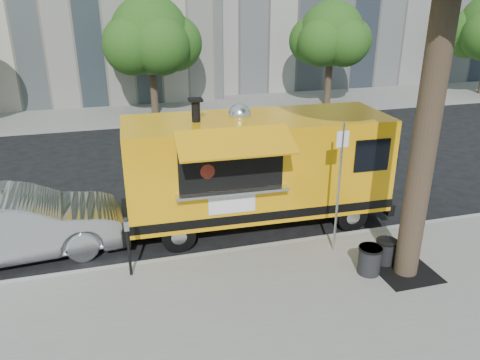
# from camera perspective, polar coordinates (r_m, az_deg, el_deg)

# --- Properties ---
(ground) EXTENTS (120.00, 120.00, 0.00)m
(ground) POSITION_cam_1_polar(r_m,az_deg,el_deg) (11.90, 1.17, -6.47)
(ground) COLOR black
(ground) RESTS_ON ground
(sidewalk) EXTENTS (60.00, 6.00, 0.15)m
(sidewalk) POSITION_cam_1_polar(r_m,az_deg,el_deg) (8.75, 9.12, -18.01)
(sidewalk) COLOR gray
(sidewalk) RESTS_ON ground
(curb) EXTENTS (60.00, 0.14, 0.16)m
(curb) POSITION_cam_1_polar(r_m,az_deg,el_deg) (11.09, 2.57, -8.32)
(curb) COLOR #999993
(curb) RESTS_ON ground
(far_sidewalk) EXTENTS (60.00, 5.00, 0.15)m
(far_sidewalk) POSITION_cam_1_polar(r_m,az_deg,el_deg) (24.36, -8.09, 8.42)
(far_sidewalk) COLOR gray
(far_sidewalk) RESTS_ON ground
(tree_well) EXTENTS (1.20, 1.20, 0.02)m
(tree_well) POSITION_cam_1_polar(r_m,az_deg,el_deg) (10.69, 19.46, -10.46)
(tree_well) COLOR black
(tree_well) RESTS_ON sidewalk
(far_tree_b) EXTENTS (3.60, 3.60, 5.50)m
(far_tree_b) POSITION_cam_1_polar(r_m,az_deg,el_deg) (22.88, -10.90, 16.94)
(far_tree_b) COLOR #33261C
(far_tree_b) RESTS_ON far_sidewalk
(far_tree_c) EXTENTS (3.24, 3.24, 5.21)m
(far_tree_c) POSITION_cam_1_polar(r_m,az_deg,el_deg) (25.07, 11.09, 17.06)
(far_tree_c) COLOR #33261C
(far_tree_c) RESTS_ON far_sidewalk
(sign_post) EXTENTS (0.28, 0.06, 3.00)m
(sign_post) POSITION_cam_1_polar(r_m,az_deg,el_deg) (10.36, 11.99, -0.14)
(sign_post) COLOR silver
(sign_post) RESTS_ON sidewalk
(parking_meter) EXTENTS (0.11, 0.11, 1.33)m
(parking_meter) POSITION_cam_1_polar(r_m,az_deg,el_deg) (9.84, -13.52, -7.09)
(parking_meter) COLOR black
(parking_meter) RESTS_ON sidewalk
(food_truck) EXTENTS (6.88, 3.25, 3.36)m
(food_truck) POSITION_cam_1_polar(r_m,az_deg,el_deg) (11.73, 1.95, 1.57)
(food_truck) COLOR #FEAA0D
(food_truck) RESTS_ON ground
(sedan) EXTENTS (4.93, 2.04, 1.59)m
(sedan) POSITION_cam_1_polar(r_m,az_deg,el_deg) (11.71, -25.76, -4.96)
(sedan) COLOR #BABDC2
(sedan) RESTS_ON ground
(trash_bin_left) EXTENTS (0.51, 0.51, 0.61)m
(trash_bin_left) POSITION_cam_1_polar(r_m,az_deg,el_deg) (10.26, 15.52, -9.30)
(trash_bin_left) COLOR black
(trash_bin_left) RESTS_ON sidewalk
(trash_bin_right) EXTENTS (0.46, 0.46, 0.55)m
(trash_bin_right) POSITION_cam_1_polar(r_m,az_deg,el_deg) (10.73, 17.36, -8.23)
(trash_bin_right) COLOR black
(trash_bin_right) RESTS_ON sidewalk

